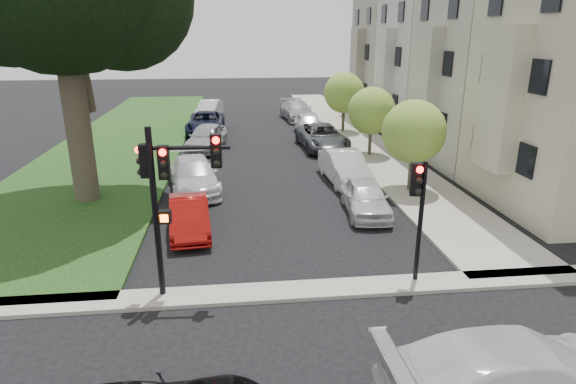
{
  "coord_description": "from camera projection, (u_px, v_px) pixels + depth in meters",
  "views": [
    {
      "loc": [
        -1.68,
        -9.84,
        6.96
      ],
      "look_at": [
        0.0,
        5.0,
        2.0
      ],
      "focal_mm": 30.0,
      "sensor_mm": 36.0,
      "label": 1
    }
  ],
  "objects": [
    {
      "name": "ground",
      "position": [
        311.0,
        335.0,
        11.65
      ],
      "size": [
        140.0,
        140.0,
        0.0
      ],
      "primitive_type": "plane",
      "color": "black",
      "rests_on": "ground"
    },
    {
      "name": "grass_strip",
      "position": [
        128.0,
        137.0,
        33.31
      ],
      "size": [
        8.0,
        44.0,
        0.12
      ],
      "primitive_type": "cube",
      "color": "#10390D",
      "rests_on": "ground"
    },
    {
      "name": "sidewalk_right",
      "position": [
        351.0,
        132.0,
        34.99
      ],
      "size": [
        3.5,
        44.0,
        0.12
      ],
      "primitive_type": "cube",
      "color": "#A79F90",
      "rests_on": "ground"
    },
    {
      "name": "sidewalk_cross",
      "position": [
        300.0,
        291.0,
        13.52
      ],
      "size": [
        60.0,
        1.0,
        0.12
      ],
      "primitive_type": "cube",
      "color": "#A79F90",
      "rests_on": "ground"
    },
    {
      "name": "house_b",
      "position": [
        499.0,
        33.0,
        25.41
      ],
      "size": [
        7.7,
        7.55,
        15.97
      ],
      "color": "gray",
      "rests_on": "ground"
    },
    {
      "name": "house_c",
      "position": [
        441.0,
        33.0,
        32.49
      ],
      "size": [
        7.7,
        7.55,
        15.97
      ],
      "color": "#AAA7A2",
      "rests_on": "ground"
    },
    {
      "name": "house_d",
      "position": [
        403.0,
        33.0,
        39.56
      ],
      "size": [
        7.7,
        7.55,
        15.97
      ],
      "color": "gray",
      "rests_on": "ground"
    },
    {
      "name": "small_tree_a",
      "position": [
        414.0,
        132.0,
        21.21
      ],
      "size": [
        2.81,
        2.81,
        4.22
      ],
      "color": "#2F261C",
      "rests_on": "ground"
    },
    {
      "name": "small_tree_b",
      "position": [
        372.0,
        111.0,
        27.58
      ],
      "size": [
        2.71,
        2.71,
        4.06
      ],
      "color": "#2F261C",
      "rests_on": "ground"
    },
    {
      "name": "small_tree_c",
      "position": [
        344.0,
        93.0,
        34.23
      ],
      "size": [
        2.89,
        2.89,
        4.34
      ],
      "color": "#2F261C",
      "rests_on": "ground"
    },
    {
      "name": "traffic_signal_main",
      "position": [
        168.0,
        183.0,
        12.36
      ],
      "size": [
        2.32,
        0.6,
        4.75
      ],
      "color": "black",
      "rests_on": "ground"
    },
    {
      "name": "traffic_signal_secondary",
      "position": [
        418.0,
        201.0,
        13.27
      ],
      "size": [
        0.49,
        0.4,
        3.65
      ],
      "color": "black",
      "rests_on": "ground"
    },
    {
      "name": "car_cross_far",
      "position": [
        523.0,
        378.0,
        9.02
      ],
      "size": [
        5.59,
        2.4,
        1.61
      ],
      "primitive_type": "imported",
      "rotation": [
        0.0,
        0.0,
        1.6
      ],
      "color": "silver",
      "rests_on": "ground"
    },
    {
      "name": "car_parked_0",
      "position": [
        366.0,
        197.0,
        19.27
      ],
      "size": [
        1.92,
        4.13,
        1.37
      ],
      "primitive_type": "imported",
      "rotation": [
        0.0,
        0.0,
        -0.08
      ],
      "color": "silver",
      "rests_on": "ground"
    },
    {
      "name": "car_parked_1",
      "position": [
        345.0,
        167.0,
        23.32
      ],
      "size": [
        1.89,
        4.7,
        1.52
      ],
      "primitive_type": "imported",
      "rotation": [
        0.0,
        0.0,
        0.06
      ],
      "color": "silver",
      "rests_on": "ground"
    },
    {
      "name": "car_parked_2",
      "position": [
        322.0,
        137.0,
        30.03
      ],
      "size": [
        2.89,
        5.7,
        1.54
      ],
      "primitive_type": "imported",
      "rotation": [
        0.0,
        0.0,
        0.06
      ],
      "color": "#3F4247",
      "rests_on": "ground"
    },
    {
      "name": "car_parked_3",
      "position": [
        309.0,
        124.0,
        34.25
      ],
      "size": [
        1.96,
        4.59,
        1.55
      ],
      "primitive_type": "imported",
      "rotation": [
        0.0,
        0.0,
        -0.03
      ],
      "color": "silver",
      "rests_on": "ground"
    },
    {
      "name": "car_parked_4",
      "position": [
        297.0,
        111.0,
        40.09
      ],
      "size": [
        2.75,
        5.61,
        1.57
      ],
      "primitive_type": "imported",
      "rotation": [
        0.0,
        0.0,
        0.1
      ],
      "color": "#999BA0",
      "rests_on": "ground"
    },
    {
      "name": "car_parked_5",
      "position": [
        189.0,
        216.0,
        17.42
      ],
      "size": [
        1.77,
        4.03,
        1.29
      ],
      "primitive_type": "imported",
      "rotation": [
        0.0,
        0.0,
        0.11
      ],
      "color": "maroon",
      "rests_on": "ground"
    },
    {
      "name": "car_parked_6",
      "position": [
        194.0,
        175.0,
        22.07
      ],
      "size": [
        2.85,
        5.37,
        1.48
      ],
      "primitive_type": "imported",
      "rotation": [
        0.0,
        0.0,
        0.16
      ],
      "color": "silver",
      "rests_on": "ground"
    },
    {
      "name": "car_parked_7",
      "position": [
        206.0,
        137.0,
        29.8
      ],
      "size": [
        2.82,
        5.0,
        1.6
      ],
      "primitive_type": "imported",
      "rotation": [
        0.0,
        0.0,
        -0.21
      ],
      "color": "#999BA0",
      "rests_on": "ground"
    },
    {
      "name": "car_parked_8",
      "position": [
        206.0,
        123.0,
        34.78
      ],
      "size": [
        2.68,
        5.6,
        1.54
      ],
      "primitive_type": "imported",
      "rotation": [
        0.0,
        0.0,
        -0.02
      ],
      "color": "black",
      "rests_on": "ground"
    },
    {
      "name": "car_parked_9",
      "position": [
        209.0,
        109.0,
        41.0
      ],
      "size": [
        2.3,
        4.75,
        1.5
      ],
      "primitive_type": "imported",
      "rotation": [
        0.0,
        0.0,
        -0.16
      ],
      "color": "silver",
      "rests_on": "ground"
    }
  ]
}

